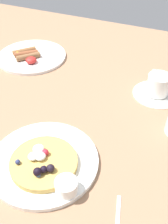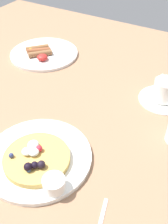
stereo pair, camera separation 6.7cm
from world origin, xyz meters
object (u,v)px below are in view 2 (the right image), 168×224
syrup_ramekin (54,184)px  coffee_saucer (163,99)px  breakfast_plate (44,54)px  coffee_cup (165,89)px  pancake_plate (38,157)px

syrup_ramekin → coffee_saucer: (10.32, 43.68, -2.47)cm
breakfast_plate → coffee_cup: coffee_cup is taller
pancake_plate → coffee_saucer: 42.62cm
coffee_saucer → coffee_cup: 3.65cm
pancake_plate → syrup_ramekin: syrup_ramekin is taller
pancake_plate → breakfast_plate: (-30.02, 42.81, -0.09)cm
pancake_plate → coffee_saucer: (19.11, 38.09, -0.26)cm
coffee_cup → breakfast_plate: bearing=174.7°
coffee_saucer → coffee_cup: bearing=119.4°
coffee_saucer → pancake_plate: bearing=-116.6°
syrup_ramekin → breakfast_plate: 62.08cm
coffee_saucer → coffee_cup: coffee_cup is taller
pancake_plate → breakfast_plate: bearing=125.0°
pancake_plate → syrup_ramekin: size_ratio=5.28×
breakfast_plate → coffee_saucer: 49.35cm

